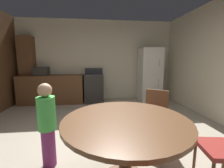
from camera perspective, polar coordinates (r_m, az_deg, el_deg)
name	(u,v)px	position (r m, az deg, el deg)	size (l,w,h in m)	color
ground_plane	(102,149)	(2.54, -3.89, -23.51)	(14.00, 14.00, 0.00)	#A89E89
wall_back	(97,61)	(5.31, -5.67, 8.80)	(5.47, 0.12, 2.70)	beige
kitchen_counter	(52,89)	(5.18, -21.76, -1.82)	(1.96, 0.60, 0.90)	brown
pantry_column	(28,70)	(5.53, -29.31, 4.59)	(0.44, 0.36, 2.10)	brown
oven_range	(94,88)	(4.99, -6.84, -1.42)	(0.60, 0.60, 1.10)	#2D2B28
refrigerator	(150,75)	(5.22, 14.10, 3.40)	(0.68, 0.68, 1.76)	white
microwave	(41,71)	(5.20, -25.35, 4.45)	(0.44, 0.32, 0.26)	#2D2B28
dining_table	(126,132)	(1.67, 5.20, -17.80)	(1.32, 1.32, 0.76)	brown
chair_northeast	(154,113)	(2.64, 15.83, -10.45)	(0.56, 0.56, 0.87)	brown
person_child	(47,123)	(2.12, -23.43, -13.51)	(0.29, 0.29, 1.09)	#8C337A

